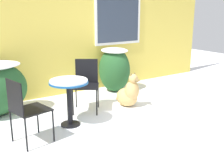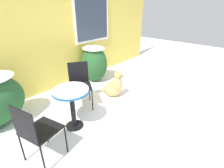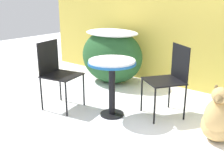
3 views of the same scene
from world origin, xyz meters
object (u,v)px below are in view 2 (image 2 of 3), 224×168
at_px(dog, 114,87).
at_px(patio_chair_far_side, 36,130).
at_px(patio_table, 71,97).
at_px(patio_chair_near_table, 80,83).

bearing_deg(dog, patio_chair_far_side, -177.36).
bearing_deg(patio_chair_far_side, patio_table, -83.37).
bearing_deg(patio_table, dog, 8.32).
height_order(patio_table, dog, patio_table).
distance_m(patio_table, dog, 1.47).
distance_m(patio_chair_far_side, dog, 2.29).
height_order(patio_table, patio_chair_near_table, patio_chair_near_table).
distance_m(patio_chair_near_table, patio_chair_far_side, 1.61).
relative_size(patio_chair_far_side, dog, 1.38).
height_order(patio_chair_near_table, dog, patio_chair_near_table).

